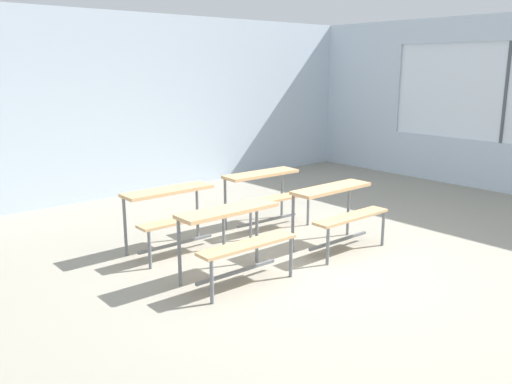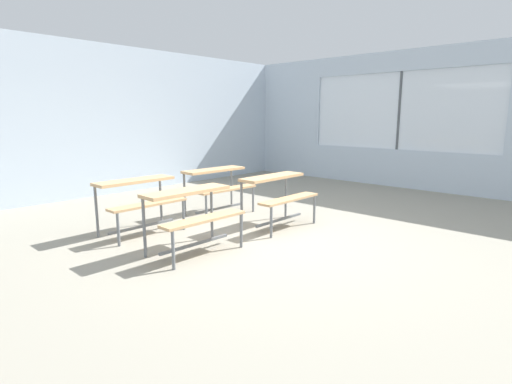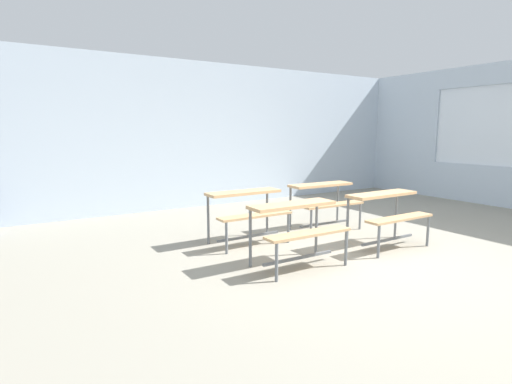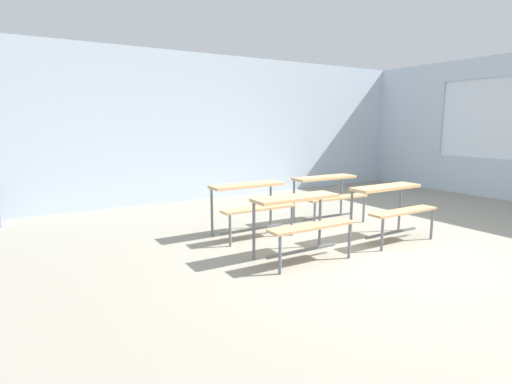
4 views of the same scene
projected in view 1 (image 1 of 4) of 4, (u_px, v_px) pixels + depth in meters
name	position (u px, v px, depth m)	size (l,w,h in m)	color
ground	(323.00, 269.00, 5.79)	(10.00, 9.00, 0.05)	gray
wall_back	(125.00, 106.00, 8.77)	(10.00, 0.12, 3.00)	silver
desk_bench_r0c0	(235.00, 228.00, 5.30)	(1.11, 0.60, 0.74)	tan
desk_bench_r0c1	(338.00, 203.00, 6.26)	(1.10, 0.59, 0.74)	tan
desk_bench_r1c0	(173.00, 205.00, 6.15)	(1.10, 0.59, 0.74)	tan
desk_bench_r1c1	(266.00, 187.00, 7.11)	(1.12, 0.63, 0.74)	tan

